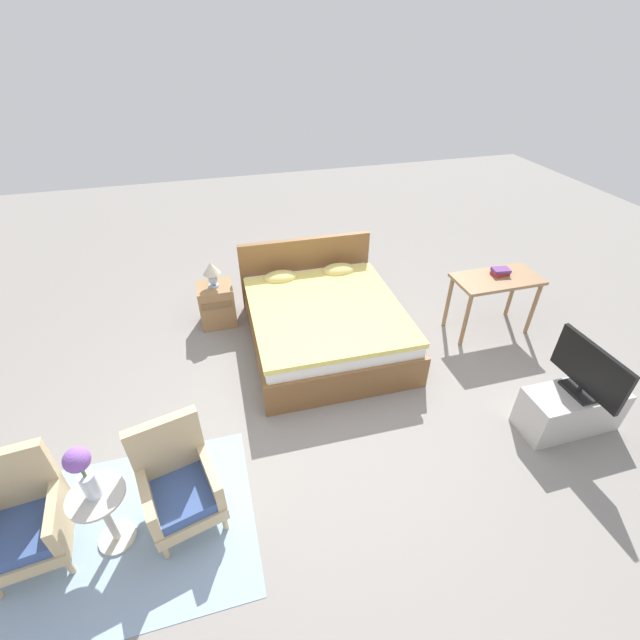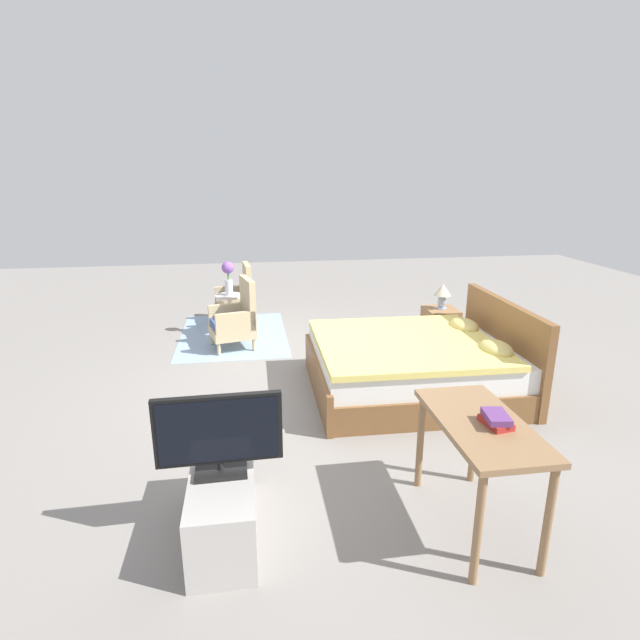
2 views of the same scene
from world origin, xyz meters
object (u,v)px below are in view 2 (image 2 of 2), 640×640
object	(u,v)px
armchair_by_window_left	(237,300)
tv_stand	(223,504)
nightstand	(440,329)
vanity_desk	(480,437)
book_stack	(496,419)
table_lamp	(443,293)
bed	(416,365)
armchair_by_window_right	(236,320)
tv_flatscreen	(219,434)
flower_vase	(228,275)
side_table	(230,310)

from	to	relation	value
armchair_by_window_left	tv_stand	bearing A→B (deg)	-0.58
nightstand	vanity_desk	distance (m)	3.50
nightstand	book_stack	xyz separation A→B (m)	(3.38, -1.01, 0.53)
nightstand	vanity_desk	world-z (taller)	vanity_desk
table_lamp	book_stack	world-z (taller)	table_lamp
bed	vanity_desk	size ratio (longest dim) A/B	2.02
tv_stand	vanity_desk	size ratio (longest dim) A/B	0.92
bed	nightstand	xyz separation A→B (m)	(-1.22, 0.75, -0.02)
armchair_by_window_right	tv_flatscreen	world-z (taller)	tv_flatscreen
tv_flatscreen	vanity_desk	bearing A→B (deg)	84.81
flower_vase	tv_stand	distance (m)	4.21
side_table	tv_flatscreen	size ratio (longest dim) A/B	0.77
armchair_by_window_right	side_table	bearing A→B (deg)	-170.47
tv_stand	armchair_by_window_left	bearing A→B (deg)	179.42
armchair_by_window_right	tv_flatscreen	distance (m)	3.65
tv_stand	tv_flatscreen	distance (m)	0.50
nightstand	tv_stand	xyz separation A→B (m)	(3.16, -2.69, -0.05)
armchair_by_window_right	armchair_by_window_left	bearing A→B (deg)	179.93
vanity_desk	book_stack	xyz separation A→B (m)	(0.07, 0.06, 0.16)
flower_vase	nightstand	bearing A→B (deg)	69.92
flower_vase	book_stack	bearing A→B (deg)	21.53
tv_stand	book_stack	bearing A→B (deg)	82.68
armchair_by_window_left	vanity_desk	distance (m)	5.12
bed	tv_stand	size ratio (longest dim) A/B	2.19
armchair_by_window_right	book_stack	distance (m)	4.20
table_lamp	tv_flatscreen	size ratio (longest dim) A/B	0.43
vanity_desk	bed	bearing A→B (deg)	171.36
vanity_desk	book_stack	distance (m)	0.18
nightstand	armchair_by_window_left	bearing A→B (deg)	-120.36
vanity_desk	side_table	bearing A→B (deg)	-158.84
armchair_by_window_left	book_stack	world-z (taller)	armchair_by_window_left
tv_stand	bed	bearing A→B (deg)	134.94
nightstand	tv_flatscreen	xyz separation A→B (m)	(3.16, -2.69, 0.45)
side_table	armchair_by_window_right	bearing A→B (deg)	9.53
bed	armchair_by_window_left	world-z (taller)	bed
bed	tv_flatscreen	xyz separation A→B (m)	(1.94, -1.94, 0.43)
armchair_by_window_right	tv_stand	distance (m)	3.64
armchair_by_window_left	nightstand	xyz separation A→B (m)	(1.55, 2.65, -0.11)
table_lamp	side_table	bearing A→B (deg)	-110.07
bed	table_lamp	xyz separation A→B (m)	(-1.22, 0.75, 0.47)
bed	book_stack	size ratio (longest dim) A/B	9.56
flower_vase	book_stack	distance (m)	4.71
side_table	flower_vase	bearing A→B (deg)	-90.00
nightstand	bed	bearing A→B (deg)	-31.57
book_stack	side_table	bearing A→B (deg)	-158.47
table_lamp	nightstand	bearing A→B (deg)	-90.00
armchair_by_window_left	side_table	size ratio (longest dim) A/B	1.55
nightstand	table_lamp	size ratio (longest dim) A/B	1.68
tv_flatscreen	armchair_by_window_left	bearing A→B (deg)	179.42
armchair_by_window_right	flower_vase	xyz separation A→B (m)	(-0.53, -0.09, 0.50)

